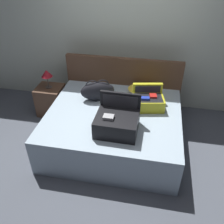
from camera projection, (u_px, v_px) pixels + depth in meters
The scene contains 10 objects.
ground_plane at pixel (108, 160), 3.47m from camera, with size 12.00×12.00×0.00m, color #4C515B.
back_wall at pixel (127, 33), 4.04m from camera, with size 8.00×0.10×2.60m, color #B7C1B2.
bed at pixel (114, 128), 3.63m from camera, with size 1.89×1.65×0.55m, color #99ADBC.
headboard at pixel (123, 86), 4.19m from camera, with size 1.93×0.08×1.02m, color #4C3323.
hard_case_large at pixel (117, 121), 3.08m from camera, with size 0.54×0.49×0.44m.
hard_case_medium at pixel (148, 100), 3.54m from camera, with size 0.50×0.44×0.30m.
duffel_bag at pixel (98, 91), 3.68m from camera, with size 0.55×0.36×0.33m.
pillow_near_headboard at pixel (142, 89), 3.89m from camera, with size 0.46×0.29×0.14m, color gold.
nightstand at pixel (51, 100), 4.29m from camera, with size 0.44×0.40×0.51m, color #4C3323.
table_lamp at pixel (47, 74), 4.00m from camera, with size 0.18×0.18×0.32m.
Camera 1 is at (0.51, -2.38, 2.56)m, focal length 39.18 mm.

